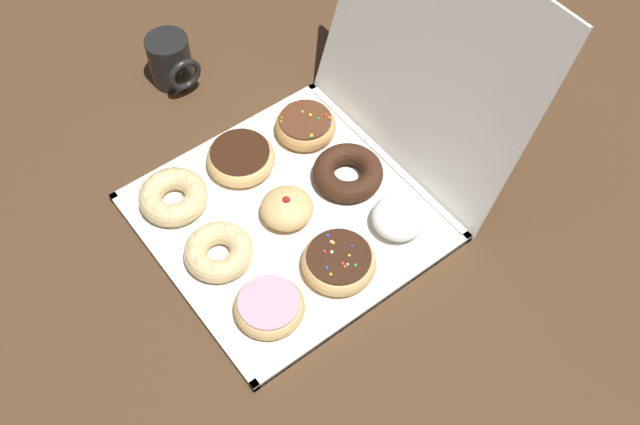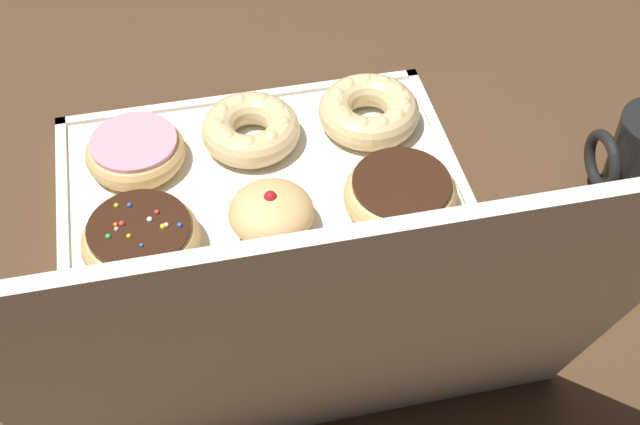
{
  "view_description": "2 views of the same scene",
  "coord_description": "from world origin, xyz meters",
  "px_view_note": "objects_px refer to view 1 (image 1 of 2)",
  "views": [
    {
      "loc": [
        0.6,
        -0.39,
        1.05
      ],
      "look_at": [
        0.04,
        0.04,
        0.04
      ],
      "focal_mm": 42.29,
      "sensor_mm": 36.0,
      "label": 1
    },
    {
      "loc": [
        0.08,
        0.6,
        0.69
      ],
      "look_at": [
        -0.05,
        0.02,
        0.04
      ],
      "focal_mm": 49.29,
      "sensor_mm": 36.0,
      "label": 2
    }
  ],
  "objects_px": {
    "sprinkle_donut_5": "(339,262)",
    "coffee_mug": "(171,60)",
    "pink_frosted_donut_2": "(269,307)",
    "jelly_filled_donut_4": "(284,208)",
    "sprinkle_donut_6": "(306,126)",
    "chocolate_frosted_donut_3": "(239,159)",
    "chocolate_cake_ring_donut_7": "(347,172)",
    "cruller_donut_1": "(218,251)",
    "powdered_filled_donut_8": "(399,218)",
    "donut_box": "(287,218)",
    "cruller_donut_0": "(173,196)"
  },
  "relations": [
    {
      "from": "cruller_donut_0",
      "to": "powdered_filled_donut_8",
      "type": "distance_m",
      "value": 0.38
    },
    {
      "from": "pink_frosted_donut_2",
      "to": "coffee_mug",
      "type": "distance_m",
      "value": 0.55
    },
    {
      "from": "sprinkle_donut_6",
      "to": "chocolate_frosted_donut_3",
      "type": "bearing_deg",
      "value": -92.93
    },
    {
      "from": "cruller_donut_0",
      "to": "coffee_mug",
      "type": "distance_m",
      "value": 0.3
    },
    {
      "from": "chocolate_frosted_donut_3",
      "to": "sprinkle_donut_6",
      "type": "xyz_separation_m",
      "value": [
        0.01,
        0.14,
        -0.0
      ]
    },
    {
      "from": "pink_frosted_donut_2",
      "to": "powdered_filled_donut_8",
      "type": "distance_m",
      "value": 0.26
    },
    {
      "from": "cruller_donut_0",
      "to": "jelly_filled_donut_4",
      "type": "height_order",
      "value": "jelly_filled_donut_4"
    },
    {
      "from": "pink_frosted_donut_2",
      "to": "coffee_mug",
      "type": "xyz_separation_m",
      "value": [
        -0.53,
        0.15,
        0.02
      ]
    },
    {
      "from": "donut_box",
      "to": "sprinkle_donut_6",
      "type": "distance_m",
      "value": 0.19
    },
    {
      "from": "cruller_donut_0",
      "to": "sprinkle_donut_5",
      "type": "xyz_separation_m",
      "value": [
        0.27,
        0.14,
        -0.0
      ]
    },
    {
      "from": "sprinkle_donut_5",
      "to": "coffee_mug",
      "type": "relative_size",
      "value": 1.18
    },
    {
      "from": "chocolate_frosted_donut_3",
      "to": "chocolate_cake_ring_donut_7",
      "type": "distance_m",
      "value": 0.19
    },
    {
      "from": "sprinkle_donut_6",
      "to": "sprinkle_donut_5",
      "type": "bearing_deg",
      "value": -26.29
    },
    {
      "from": "cruller_donut_1",
      "to": "chocolate_cake_ring_donut_7",
      "type": "height_order",
      "value": "cruller_donut_1"
    },
    {
      "from": "powdered_filled_donut_8",
      "to": "donut_box",
      "type": "bearing_deg",
      "value": -133.11
    },
    {
      "from": "jelly_filled_donut_4",
      "to": "chocolate_cake_ring_donut_7",
      "type": "bearing_deg",
      "value": 90.0
    },
    {
      "from": "pink_frosted_donut_2",
      "to": "coffee_mug",
      "type": "relative_size",
      "value": 1.08
    },
    {
      "from": "powdered_filled_donut_8",
      "to": "sprinkle_donut_5",
      "type": "bearing_deg",
      "value": -87.27
    },
    {
      "from": "cruller_donut_0",
      "to": "sprinkle_donut_5",
      "type": "bearing_deg",
      "value": 27.68
    },
    {
      "from": "chocolate_frosted_donut_3",
      "to": "chocolate_cake_ring_donut_7",
      "type": "bearing_deg",
      "value": 45.05
    },
    {
      "from": "sprinkle_donut_6",
      "to": "coffee_mug",
      "type": "height_order",
      "value": "coffee_mug"
    },
    {
      "from": "chocolate_cake_ring_donut_7",
      "to": "sprinkle_donut_6",
      "type": "bearing_deg",
      "value": 177.36
    },
    {
      "from": "sprinkle_donut_5",
      "to": "coffee_mug",
      "type": "height_order",
      "value": "coffee_mug"
    },
    {
      "from": "sprinkle_donut_5",
      "to": "coffee_mug",
      "type": "bearing_deg",
      "value": 178.5
    },
    {
      "from": "jelly_filled_donut_4",
      "to": "coffee_mug",
      "type": "bearing_deg",
      "value": 176.71
    },
    {
      "from": "cruller_donut_1",
      "to": "coffee_mug",
      "type": "bearing_deg",
      "value": 158.83
    },
    {
      "from": "sprinkle_donut_6",
      "to": "cruller_donut_1",
      "type": "bearing_deg",
      "value": -64.38
    },
    {
      "from": "pink_frosted_donut_2",
      "to": "jelly_filled_donut_4",
      "type": "distance_m",
      "value": 0.18
    },
    {
      "from": "donut_box",
      "to": "sprinkle_donut_5",
      "type": "bearing_deg",
      "value": 2.4
    },
    {
      "from": "sprinkle_donut_6",
      "to": "powdered_filled_donut_8",
      "type": "xyz_separation_m",
      "value": [
        0.26,
        -0.0,
        0.0
      ]
    },
    {
      "from": "sprinkle_donut_6",
      "to": "powdered_filled_donut_8",
      "type": "height_order",
      "value": "powdered_filled_donut_8"
    },
    {
      "from": "donut_box",
      "to": "powdered_filled_donut_8",
      "type": "bearing_deg",
      "value": 46.89
    },
    {
      "from": "coffee_mug",
      "to": "pink_frosted_donut_2",
      "type": "bearing_deg",
      "value": -15.47
    },
    {
      "from": "chocolate_frosted_donut_3",
      "to": "jelly_filled_donut_4",
      "type": "bearing_deg",
      "value": 0.54
    },
    {
      "from": "jelly_filled_donut_4",
      "to": "powdered_filled_donut_8",
      "type": "bearing_deg",
      "value": 46.85
    },
    {
      "from": "cruller_donut_0",
      "to": "powdered_filled_donut_8",
      "type": "bearing_deg",
      "value": 45.79
    },
    {
      "from": "donut_box",
      "to": "cruller_donut_0",
      "type": "distance_m",
      "value": 0.19
    },
    {
      "from": "pink_frosted_donut_2",
      "to": "cruller_donut_0",
      "type": "bearing_deg",
      "value": -177.98
    },
    {
      "from": "pink_frosted_donut_2",
      "to": "sprinkle_donut_6",
      "type": "height_order",
      "value": "sprinkle_donut_6"
    },
    {
      "from": "chocolate_frosted_donut_3",
      "to": "jelly_filled_donut_4",
      "type": "xyz_separation_m",
      "value": [
        0.13,
        0.0,
        0.0
      ]
    },
    {
      "from": "chocolate_frosted_donut_3",
      "to": "pink_frosted_donut_2",
      "type": "bearing_deg",
      "value": -24.64
    },
    {
      "from": "pink_frosted_donut_2",
      "to": "jelly_filled_donut_4",
      "type": "xyz_separation_m",
      "value": [
        -0.13,
        0.12,
        0.01
      ]
    },
    {
      "from": "jelly_filled_donut_4",
      "to": "powdered_filled_donut_8",
      "type": "height_order",
      "value": "jelly_filled_donut_4"
    },
    {
      "from": "donut_box",
      "to": "chocolate_frosted_donut_3",
      "type": "height_order",
      "value": "chocolate_frosted_donut_3"
    },
    {
      "from": "cruller_donut_0",
      "to": "jelly_filled_donut_4",
      "type": "distance_m",
      "value": 0.19
    },
    {
      "from": "chocolate_frosted_donut_3",
      "to": "powdered_filled_donut_8",
      "type": "distance_m",
      "value": 0.3
    },
    {
      "from": "donut_box",
      "to": "coffee_mug",
      "type": "relative_size",
      "value": 4.31
    },
    {
      "from": "donut_box",
      "to": "coffee_mug",
      "type": "bearing_deg",
      "value": 177.2
    },
    {
      "from": "sprinkle_donut_5",
      "to": "jelly_filled_donut_4",
      "type": "bearing_deg",
      "value": -176.29
    },
    {
      "from": "chocolate_frosted_donut_3",
      "to": "jelly_filled_donut_4",
      "type": "distance_m",
      "value": 0.13
    }
  ]
}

